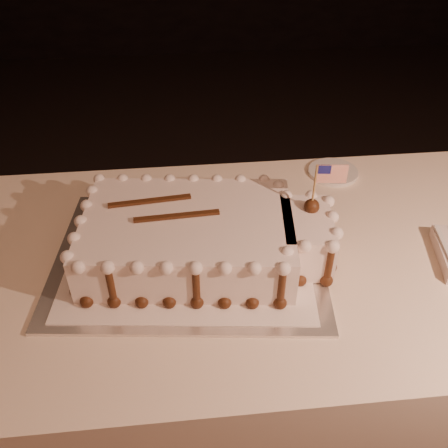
{
  "coord_description": "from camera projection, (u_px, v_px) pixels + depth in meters",
  "views": [
    {
      "loc": [
        -0.13,
        -0.25,
        1.53
      ],
      "look_at": [
        -0.05,
        0.6,
        0.84
      ],
      "focal_mm": 40.0,
      "sensor_mm": 36.0,
      "label": 1
    }
  ],
  "objects": [
    {
      "name": "doily",
      "position": [
        189.0,
        255.0,
        1.14
      ],
      "size": [
        0.59,
        0.47,
        0.0
      ],
      "primitive_type": "cube",
      "rotation": [
        0.0,
        0.0,
        -0.11
      ],
      "color": "white",
      "rests_on": "cake_board"
    },
    {
      "name": "banquet_table",
      "position": [
        240.0,
        354.0,
        1.39
      ],
      "size": [
        2.4,
        0.8,
        0.75
      ],
      "primitive_type": "cube",
      "color": "#FFE4C5",
      "rests_on": "ground"
    },
    {
      "name": "cake_board",
      "position": [
        189.0,
        257.0,
        1.14
      ],
      "size": [
        0.66,
        0.52,
        0.01
      ],
      "primitive_type": "cube",
      "rotation": [
        0.0,
        0.0,
        -0.11
      ],
      "color": "silver",
      "rests_on": "banquet_table"
    },
    {
      "name": "side_plate",
      "position": [
        333.0,
        172.0,
        1.42
      ],
      "size": [
        0.14,
        0.14,
        0.01
      ],
      "primitive_type": "cylinder",
      "color": "silver",
      "rests_on": "banquet_table"
    },
    {
      "name": "room_shell",
      "position": [
        412.0,
        113.0,
        0.28
      ],
      "size": [
        6.1,
        8.1,
        2.9
      ],
      "color": "black",
      "rests_on": "ground"
    },
    {
      "name": "sheet_cake",
      "position": [
        203.0,
        237.0,
        1.11
      ],
      "size": [
        0.59,
        0.38,
        0.23
      ],
      "color": "white",
      "rests_on": "doily"
    }
  ]
}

